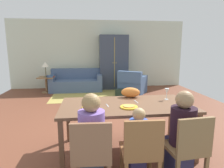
{
  "coord_description": "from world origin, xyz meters",
  "views": [
    {
      "loc": [
        -0.44,
        -3.91,
        1.59
      ],
      "look_at": [
        0.05,
        0.05,
        0.85
      ],
      "focal_mm": 30.85,
      "sensor_mm": 36.0,
      "label": 1
    }
  ],
  "objects_px": {
    "dining_chair_child": "(141,149)",
    "dining_chair_woman": "(188,146)",
    "table_lamp": "(45,65)",
    "handbag": "(120,93)",
    "wine_glass": "(167,92)",
    "plate_near_man": "(91,107)",
    "person_man": "(92,143)",
    "side_table": "(46,82)",
    "armchair": "(132,84)",
    "book_upper": "(50,76)",
    "dining_table": "(126,108)",
    "person_woman": "(180,138)",
    "person_child": "(138,147)",
    "dining_chair_man": "(92,153)",
    "book_lower": "(51,77)",
    "armoire": "(114,62)",
    "cat": "(131,92)",
    "couch": "(76,83)",
    "plate_near_child": "(129,107)"
  },
  "relations": [
    {
      "from": "cat",
      "to": "couch",
      "type": "relative_size",
      "value": 0.17
    },
    {
      "from": "wine_glass",
      "to": "armoire",
      "type": "xyz_separation_m",
      "value": [
        -0.27,
        4.63,
        0.16
      ]
    },
    {
      "from": "wine_glass",
      "to": "dining_chair_woman",
      "type": "bearing_deg",
      "value": -98.75
    },
    {
      "from": "wine_glass",
      "to": "side_table",
      "type": "xyz_separation_m",
      "value": [
        -2.79,
        4.14,
        -0.52
      ]
    },
    {
      "from": "plate_near_man",
      "to": "person_man",
      "type": "height_order",
      "value": "person_man"
    },
    {
      "from": "armoire",
      "to": "side_table",
      "type": "height_order",
      "value": "armoire"
    },
    {
      "from": "dining_chair_woman",
      "to": "couch",
      "type": "relative_size",
      "value": 0.45
    },
    {
      "from": "person_man",
      "to": "handbag",
      "type": "relative_size",
      "value": 3.47
    },
    {
      "from": "dining_table",
      "to": "side_table",
      "type": "relative_size",
      "value": 3.39
    },
    {
      "from": "plate_near_child",
      "to": "plate_near_man",
      "type": "bearing_deg",
      "value": 173.67
    },
    {
      "from": "armoire",
      "to": "handbag",
      "type": "bearing_deg",
      "value": -88.5
    },
    {
      "from": "wine_glass",
      "to": "handbag",
      "type": "distance_m",
      "value": 3.34
    },
    {
      "from": "person_child",
      "to": "cat",
      "type": "relative_size",
      "value": 2.89
    },
    {
      "from": "dining_chair_woman",
      "to": "book_upper",
      "type": "bearing_deg",
      "value": 115.8
    },
    {
      "from": "person_man",
      "to": "dining_chair_child",
      "type": "distance_m",
      "value": 0.56
    },
    {
      "from": "plate_near_man",
      "to": "armoire",
      "type": "bearing_deg",
      "value": 78.78
    },
    {
      "from": "dining_chair_woman",
      "to": "plate_near_child",
      "type": "bearing_deg",
      "value": 128.85
    },
    {
      "from": "dining_chair_woman",
      "to": "cat",
      "type": "height_order",
      "value": "cat"
    },
    {
      "from": "dining_table",
      "to": "dining_chair_child",
      "type": "height_order",
      "value": "dining_chair_child"
    },
    {
      "from": "side_table",
      "to": "wine_glass",
      "type": "bearing_deg",
      "value": -56.07
    },
    {
      "from": "armoire",
      "to": "book_upper",
      "type": "xyz_separation_m",
      "value": [
        -2.38,
        -0.53,
        -0.43
      ]
    },
    {
      "from": "wine_glass",
      "to": "book_upper",
      "type": "height_order",
      "value": "wine_glass"
    },
    {
      "from": "dining_table",
      "to": "person_child",
      "type": "relative_size",
      "value": 2.13
    },
    {
      "from": "person_child",
      "to": "table_lamp",
      "type": "height_order",
      "value": "table_lamp"
    },
    {
      "from": "dining_table",
      "to": "plate_near_man",
      "type": "bearing_deg",
      "value": -167.49
    },
    {
      "from": "plate_near_man",
      "to": "dining_chair_woman",
      "type": "relative_size",
      "value": 0.29
    },
    {
      "from": "dining_chair_child",
      "to": "side_table",
      "type": "height_order",
      "value": "dining_chair_child"
    },
    {
      "from": "dining_chair_man",
      "to": "person_woman",
      "type": "distance_m",
      "value": 1.1
    },
    {
      "from": "dining_chair_child",
      "to": "dining_chair_woman",
      "type": "distance_m",
      "value": 0.55
    },
    {
      "from": "person_man",
      "to": "person_child",
      "type": "bearing_deg",
      "value": -0.54
    },
    {
      "from": "table_lamp",
      "to": "handbag",
      "type": "xyz_separation_m",
      "value": [
        2.55,
        -0.9,
        -0.88
      ]
    },
    {
      "from": "book_lower",
      "to": "armchair",
      "type": "bearing_deg",
      "value": -7.87
    },
    {
      "from": "wine_glass",
      "to": "book_upper",
      "type": "xyz_separation_m",
      "value": [
        -2.65,
        4.1,
        -0.27
      ]
    },
    {
      "from": "plate_near_man",
      "to": "book_upper",
      "type": "relative_size",
      "value": 1.14
    },
    {
      "from": "dining_chair_child",
      "to": "handbag",
      "type": "xyz_separation_m",
      "value": [
        0.48,
        4.28,
        -0.36
      ]
    },
    {
      "from": "wine_glass",
      "to": "dining_chair_child",
      "type": "distance_m",
      "value": 1.32
    },
    {
      "from": "dining_table",
      "to": "book_lower",
      "type": "height_order",
      "value": "dining_table"
    },
    {
      "from": "dining_chair_man",
      "to": "armoire",
      "type": "relative_size",
      "value": 0.41
    },
    {
      "from": "side_table",
      "to": "book_lower",
      "type": "xyz_separation_m",
      "value": [
        0.18,
        -0.04,
        0.22
      ]
    },
    {
      "from": "armchair",
      "to": "book_upper",
      "type": "distance_m",
      "value": 2.98
    },
    {
      "from": "side_table",
      "to": "dining_chair_child",
      "type": "bearing_deg",
      "value": -68.18
    },
    {
      "from": "dining_chair_child",
      "to": "person_woman",
      "type": "height_order",
      "value": "person_woman"
    },
    {
      "from": "table_lamp",
      "to": "book_lower",
      "type": "height_order",
      "value": "table_lamp"
    },
    {
      "from": "couch",
      "to": "dining_chair_child",
      "type": "bearing_deg",
      "value": -79.33
    },
    {
      "from": "dining_chair_child",
      "to": "dining_chair_woman",
      "type": "height_order",
      "value": "same"
    },
    {
      "from": "table_lamp",
      "to": "handbag",
      "type": "height_order",
      "value": "table_lamp"
    },
    {
      "from": "wine_glass",
      "to": "dining_chair_man",
      "type": "height_order",
      "value": "wine_glass"
    },
    {
      "from": "person_woman",
      "to": "side_table",
      "type": "relative_size",
      "value": 1.91
    },
    {
      "from": "person_man",
      "to": "armchair",
      "type": "xyz_separation_m",
      "value": [
        1.53,
        4.56,
        -0.19
      ]
    },
    {
      "from": "dining_table",
      "to": "person_woman",
      "type": "distance_m",
      "value": 0.89
    }
  ]
}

